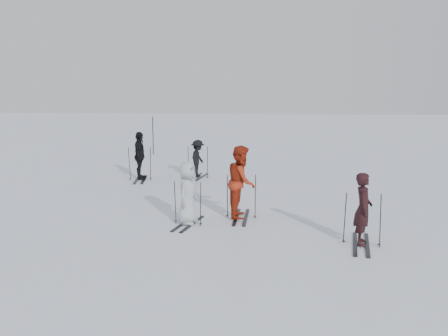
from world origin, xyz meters
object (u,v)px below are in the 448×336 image
object	(u,v)px
skier_near_dark	(363,210)
piste_marker	(153,135)
skier_grey	(188,194)
skier_uphill_left	(140,156)
skier_uphill_far	(198,159)
skier_red	(241,183)

from	to	relation	value
skier_near_dark	piste_marker	xyz separation A→B (m)	(-8.53, 14.11, 0.23)
skier_grey	skier_uphill_left	size ratio (longest dim) A/B	0.87
skier_near_dark	skier_uphill_far	distance (m)	8.97
skier_uphill_left	piste_marker	distance (m)	7.47
skier_near_dark	skier_grey	distance (m)	4.32
skier_grey	skier_uphill_left	bearing A→B (deg)	39.98
skier_uphill_left	skier_uphill_far	size ratio (longest dim) A/B	1.24
skier_uphill_left	skier_grey	bearing A→B (deg)	-162.56
skier_red	piste_marker	distance (m)	13.49
skier_near_dark	piste_marker	distance (m)	16.49
skier_uphill_left	skier_uphill_far	distance (m)	2.30
skier_uphill_far	piste_marker	size ratio (longest dim) A/B	0.72
skier_uphill_left	skier_red	bearing A→B (deg)	-149.01
skier_near_dark	piste_marker	size ratio (longest dim) A/B	0.78
skier_grey	piste_marker	world-z (taller)	piste_marker
skier_grey	skier_uphill_far	xyz separation A→B (m)	(-0.77, 6.33, -0.06)
skier_red	piste_marker	bearing A→B (deg)	26.09
piste_marker	skier_uphill_far	bearing A→B (deg)	-61.38
skier_near_dark	piste_marker	bearing A→B (deg)	41.57
skier_red	skier_uphill_left	distance (m)	6.50
skier_red	piste_marker	xyz separation A→B (m)	(-5.71, 12.22, 0.06)
skier_red	piste_marker	world-z (taller)	piste_marker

